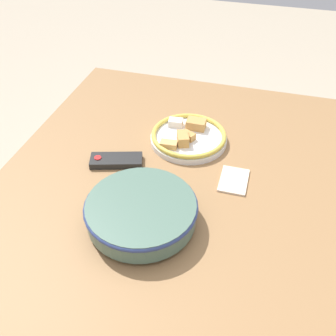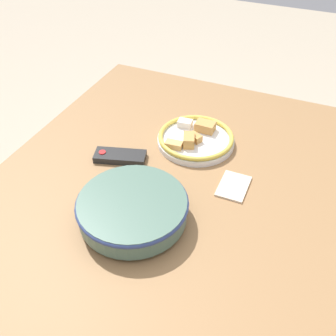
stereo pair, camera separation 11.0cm
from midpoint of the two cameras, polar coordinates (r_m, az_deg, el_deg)
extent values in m
cube|color=olive|center=(1.04, -3.47, -7.09)|extent=(1.43, 1.02, 0.04)
cylinder|color=olive|center=(1.73, 17.98, -2.53)|extent=(0.06, 0.06, 0.67)
cylinder|color=olive|center=(1.85, -9.69, 2.39)|extent=(0.06, 0.06, 0.67)
cylinder|color=#4C6B5B|center=(1.00, -6.98, -7.80)|extent=(0.12, 0.12, 0.01)
cylinder|color=#4C6B5B|center=(0.97, -7.14, -6.45)|extent=(0.27, 0.27, 0.06)
cylinder|color=#9E4C1E|center=(0.98, -7.12, -6.62)|extent=(0.24, 0.24, 0.05)
torus|color=navy|center=(0.96, -7.23, -5.64)|extent=(0.28, 0.28, 0.01)
cylinder|color=white|center=(1.25, 0.50, 4.15)|extent=(0.24, 0.24, 0.02)
torus|color=gold|center=(1.24, 0.50, 4.74)|extent=(0.24, 0.24, 0.01)
cube|color=tan|center=(1.27, 1.52, 6.32)|extent=(0.04, 0.06, 0.03)
cube|color=tan|center=(1.23, 0.40, 4.62)|extent=(0.04, 0.05, 0.02)
cube|color=silver|center=(1.29, -1.34, 6.52)|extent=(0.04, 0.05, 0.02)
cube|color=tan|center=(1.21, -0.43, 4.17)|extent=(0.06, 0.05, 0.03)
cube|color=tan|center=(1.19, -2.53, 3.33)|extent=(0.03, 0.05, 0.02)
cube|color=black|center=(1.18, -10.17, 0.96)|extent=(0.10, 0.16, 0.02)
cylinder|color=red|center=(1.18, -12.80, 1.36)|extent=(0.02, 0.02, 0.00)
cube|color=beige|center=(1.11, 6.76, -1.91)|extent=(0.11, 0.08, 0.01)
camera|label=1|loc=(0.05, -92.86, -2.43)|focal=42.00mm
camera|label=2|loc=(0.05, 87.14, 2.43)|focal=42.00mm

